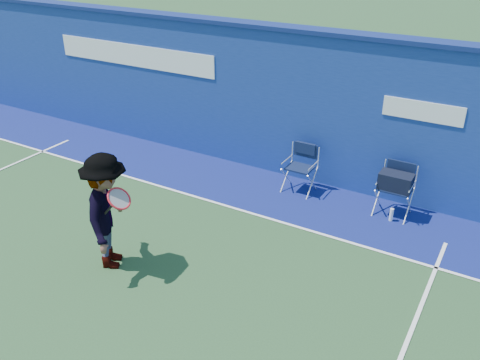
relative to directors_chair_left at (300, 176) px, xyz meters
The scene contains 8 objects.
ground 4.77m from the directors_chair_left, 109.06° to the right, with size 80.00×80.00×0.00m, color #254625.
stadium_wall 2.11m from the directors_chair_left, 155.74° to the left, with size 24.00×0.50×3.08m.
out_of_bounds_strip 1.63m from the directors_chair_left, 165.64° to the right, with size 24.00×1.80×0.01m, color navy.
court_lines 4.21m from the directors_chair_left, 111.74° to the right, with size 24.00×12.00×0.01m.
directors_chair_left is the anchor object (origin of this frame).
directors_chair_right 1.88m from the directors_chair_left, ahead, with size 0.59×0.53×0.98m.
water_bottle 1.96m from the directors_chair_left, ahead, with size 0.07×0.07×0.25m, color white.
tennis_player 4.08m from the directors_chair_left, 112.26° to the right, with size 1.23×1.41×1.89m.
Camera 1 is at (5.10, -3.95, 4.86)m, focal length 38.00 mm.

